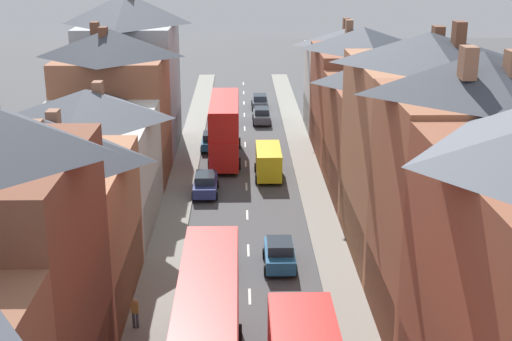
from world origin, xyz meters
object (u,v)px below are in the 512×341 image
object	(u,v)px
car_near_silver	(262,115)
car_mid_black	(280,254)
car_mid_white	(260,101)
pedestrian_far_left	(135,311)
car_parked_left_a	(227,117)
car_parked_right_a	(205,184)
car_near_blue	(218,259)
car_parked_left_b	(211,141)
double_decker_bus_far_approaching	(225,128)
delivery_van	(268,161)
double_decker_bus_lead	(209,328)

from	to	relation	value
car_near_silver	car_mid_black	size ratio (longest dim) A/B	1.13
car_mid_white	pedestrian_far_left	distance (m)	49.18
car_parked_left_a	car_parked_right_a	size ratio (longest dim) A/B	0.87
car_parked_left_a	car_parked_right_a	xyz separation A→B (m)	(-1.30, -21.34, 0.05)
car_near_blue	pedestrian_far_left	world-z (taller)	pedestrian_far_left
car_parked_left_a	car_mid_black	xyz separation A→B (m)	(3.60, -34.07, 0.06)
car_parked_right_a	car_parked_left_b	bearing A→B (deg)	90.00
car_parked_right_a	car_near_silver	bearing A→B (deg)	77.38
car_near_blue	car_near_silver	world-z (taller)	car_near_blue
double_decker_bus_far_approaching	car_near_silver	size ratio (longest dim) A/B	2.49
car_mid_black	pedestrian_far_left	bearing A→B (deg)	-136.77
car_parked_right_a	delivery_van	xyz separation A→B (m)	(4.90, 4.00, 0.50)
car_parked_right_a	pedestrian_far_left	xyz separation A→B (m)	(-2.54, -19.72, 0.19)
double_decker_bus_lead	car_mid_white	xyz separation A→B (m)	(3.61, 53.32, -2.01)
double_decker_bus_far_approaching	car_near_silver	world-z (taller)	double_decker_bus_far_approaching
car_parked_right_a	car_mid_black	world-z (taller)	car_mid_black
car_near_silver	car_parked_left_a	bearing A→B (deg)	-171.42
car_near_silver	pedestrian_far_left	distance (m)	42.26
car_parked_left_a	pedestrian_far_left	size ratio (longest dim) A/B	2.40
car_parked_right_a	pedestrian_far_left	bearing A→B (deg)	-97.33
car_mid_black	pedestrian_far_left	world-z (taller)	pedestrian_far_left
car_parked_left_a	car_parked_left_b	bearing A→B (deg)	-98.04
car_near_blue	car_mid_white	xyz separation A→B (m)	(3.60, 42.25, -0.03)
car_mid_black	double_decker_bus_lead	bearing A→B (deg)	-107.15
car_near_silver	delivery_van	bearing A→B (deg)	-90.00
double_decker_bus_far_approaching	pedestrian_far_left	size ratio (longest dim) A/B	6.71
car_near_silver	car_parked_left_b	bearing A→B (deg)	-116.68
car_parked_left_a	car_mid_white	world-z (taller)	car_mid_white
car_near_silver	car_parked_left_a	distance (m)	3.64
double_decker_bus_lead	car_near_silver	size ratio (longest dim) A/B	2.49
car_near_blue	car_parked_left_a	size ratio (longest dim) A/B	1.01
car_parked_left_a	car_parked_left_b	distance (m)	9.30
double_decker_bus_lead	car_near_silver	bearing A→B (deg)	85.54
car_parked_left_b	delivery_van	bearing A→B (deg)	-58.93
pedestrian_far_left	car_parked_left_b	bearing A→B (deg)	85.45
double_decker_bus_lead	double_decker_bus_far_approaching	xyz separation A→B (m)	(0.00, 33.52, 0.00)
car_mid_white	car_parked_left_b	bearing A→B (deg)	-106.29
double_decker_bus_far_approaching	car_mid_black	world-z (taller)	double_decker_bus_far_approaching
delivery_van	double_decker_bus_lead	bearing A→B (deg)	-97.24
pedestrian_far_left	car_near_blue	bearing A→B (deg)	58.94
double_decker_bus_far_approaching	delivery_van	xyz separation A→B (m)	(3.61, -5.10, -1.48)
car_parked_left_a	car_parked_right_a	distance (m)	21.38
double_decker_bus_lead	delivery_van	size ratio (longest dim) A/B	2.08
car_mid_black	double_decker_bus_far_approaching	bearing A→B (deg)	99.39
double_decker_bus_lead	car_parked_left_b	xyz separation A→B (m)	(-1.29, 36.55, -2.02)
car_near_blue	car_parked_right_a	xyz separation A→B (m)	(-1.30, 13.35, 0.00)
car_parked_left_b	car_mid_white	bearing A→B (deg)	73.71
car_mid_white	car_parked_left_a	bearing A→B (deg)	-115.45
car_parked_left_b	car_mid_white	size ratio (longest dim) A/B	0.92
double_decker_bus_far_approaching	car_mid_white	distance (m)	20.22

